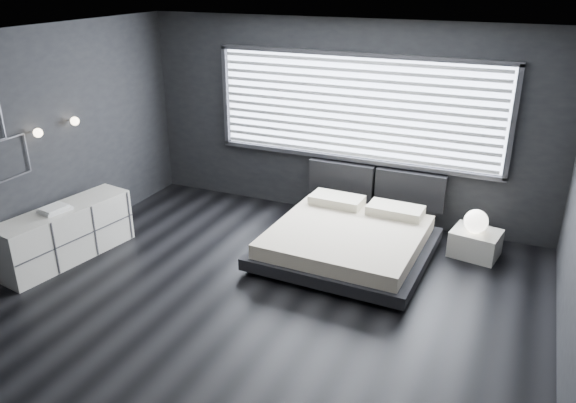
% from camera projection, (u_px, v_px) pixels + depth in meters
% --- Properties ---
extents(room, '(6.04, 6.00, 2.80)m').
position_uv_depth(room, '(254.00, 185.00, 5.59)').
color(room, black).
rests_on(room, ground).
extents(window, '(4.14, 0.09, 1.52)m').
position_uv_depth(window, '(355.00, 109.00, 7.71)').
color(window, white).
rests_on(window, ground).
extents(headboard, '(1.96, 0.16, 0.52)m').
position_uv_depth(headboard, '(375.00, 185.00, 7.93)').
color(headboard, black).
rests_on(headboard, ground).
extents(sconce_near, '(0.18, 0.11, 0.11)m').
position_uv_depth(sconce_near, '(38.00, 133.00, 6.63)').
color(sconce_near, silver).
rests_on(sconce_near, ground).
extents(sconce_far, '(0.18, 0.11, 0.11)m').
position_uv_depth(sconce_far, '(75.00, 121.00, 7.13)').
color(sconce_far, silver).
rests_on(sconce_far, ground).
extents(wall_art_lower, '(0.01, 0.48, 0.48)m').
position_uv_depth(wall_art_lower, '(11.00, 158.00, 6.45)').
color(wall_art_lower, '#47474C').
rests_on(wall_art_lower, ground).
extents(bed, '(2.07, 1.99, 0.52)m').
position_uv_depth(bed, '(347.00, 240.00, 7.04)').
color(bed, black).
rests_on(bed, ground).
extents(nightstand, '(0.65, 0.57, 0.34)m').
position_uv_depth(nightstand, '(475.00, 243.00, 7.13)').
color(nightstand, silver).
rests_on(nightstand, ground).
extents(orb_lamp, '(0.30, 0.30, 0.30)m').
position_uv_depth(orb_lamp, '(476.00, 221.00, 6.99)').
color(orb_lamp, white).
rests_on(orb_lamp, nightstand).
extents(dresser, '(0.75, 1.78, 0.69)m').
position_uv_depth(dresser, '(66.00, 234.00, 6.98)').
color(dresser, silver).
rests_on(dresser, ground).
extents(book_stack, '(0.32, 0.38, 0.07)m').
position_uv_depth(book_stack, '(55.00, 209.00, 6.75)').
color(book_stack, white).
rests_on(book_stack, dresser).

